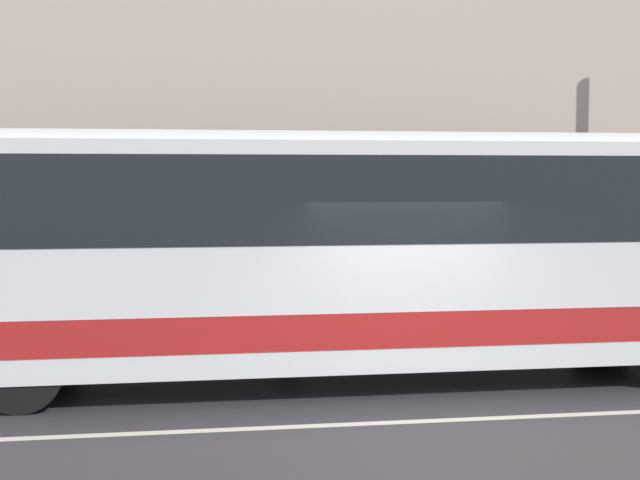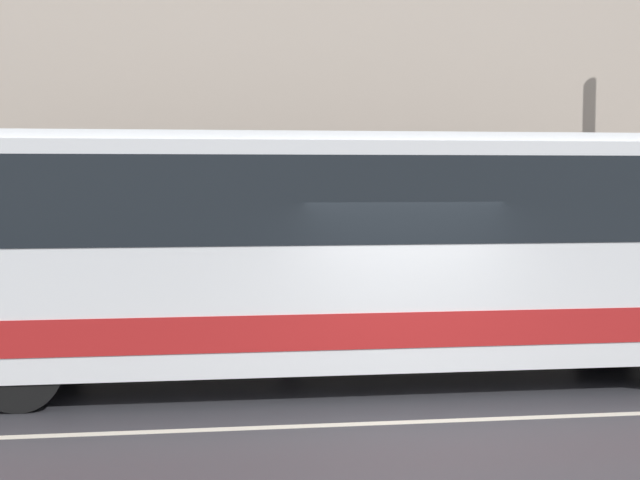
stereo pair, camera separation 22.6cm
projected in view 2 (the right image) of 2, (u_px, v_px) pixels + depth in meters
ground_plane at (423, 422)px, 10.23m from camera, size 60.00×60.00×0.00m
sidewalk at (346, 334)px, 15.58m from camera, size 60.00×2.84×0.13m
lane_stripe at (423, 421)px, 10.23m from camera, size 54.00×0.14×0.01m
transit_bus at (323, 243)px, 12.13m from camera, size 12.45×2.48×3.38m
pedestrian_waiting at (289, 292)px, 14.77m from camera, size 0.36×0.36×1.64m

